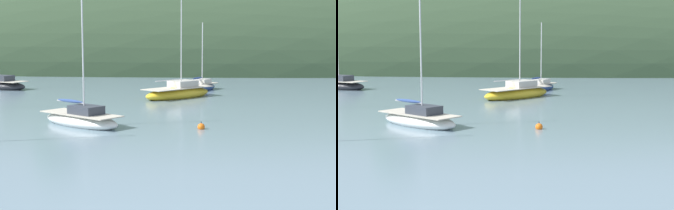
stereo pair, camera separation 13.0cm
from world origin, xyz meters
TOP-DOWN VIEW (x-y plane):
  - far_shoreline_hill at (0.01, 76.58)m, footprint 150.00×36.00m
  - sailboat_teal_outer at (-5.26, 19.28)m, footprint 6.13×5.30m
  - sailboat_yellow_far at (2.08, 41.46)m, footprint 4.03×5.66m
  - sailboat_cream_ketch at (0.05, 34.59)m, footprint 6.99×7.44m
  - mooring_buoy_channel at (2.05, 18.41)m, footprint 0.44×0.44m

SIDE VIEW (x-z plane):
  - far_shoreline_hill at x=0.01m, z-range -16.11..16.25m
  - mooring_buoy_channel at x=2.05m, z-range -0.15..0.39m
  - sailboat_yellow_far at x=2.08m, z-range -3.21..3.91m
  - sailboat_teal_outer at x=-5.26m, z-range -3.71..4.47m
  - sailboat_cream_ketch at x=0.05m, z-range -4.69..5.59m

